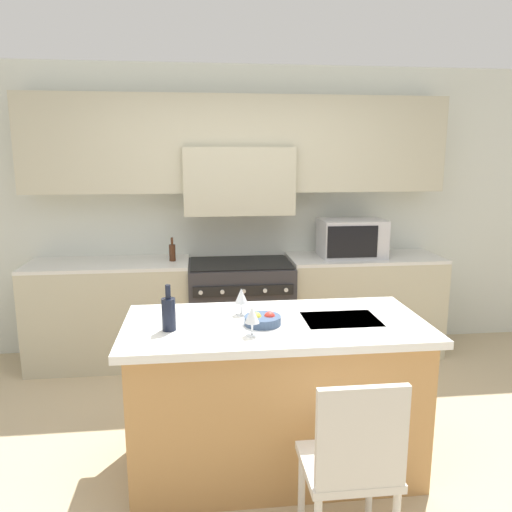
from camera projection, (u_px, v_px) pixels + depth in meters
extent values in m
plane|color=tan|center=(265.00, 470.00, 3.04)|extent=(10.00, 10.00, 0.00)
cube|color=silver|center=(237.00, 211.00, 4.83)|extent=(10.00, 0.06, 2.70)
cube|color=#B2AD93|center=(238.00, 145.00, 4.51)|extent=(3.79, 0.34, 0.85)
cube|color=#B2AD93|center=(238.00, 181.00, 4.54)|extent=(0.99, 0.40, 0.60)
cube|color=#B2AD93|center=(111.00, 314.00, 4.54)|extent=(1.43, 0.62, 0.91)
cube|color=silver|center=(108.00, 264.00, 4.45)|extent=(1.43, 0.62, 0.03)
cube|color=#B2AD93|center=(362.00, 305.00, 4.81)|extent=(1.43, 0.62, 0.91)
cube|color=silver|center=(364.00, 258.00, 4.71)|extent=(1.43, 0.62, 0.03)
cube|color=#2D2D33|center=(240.00, 311.00, 4.66)|extent=(0.94, 0.66, 0.90)
cube|color=black|center=(240.00, 263.00, 4.57)|extent=(0.90, 0.61, 0.01)
cube|color=black|center=(244.00, 291.00, 4.27)|extent=(0.86, 0.02, 0.09)
cylinder|color=silver|center=(201.00, 292.00, 4.21)|extent=(0.04, 0.02, 0.04)
cylinder|color=silver|center=(222.00, 292.00, 4.23)|extent=(0.04, 0.02, 0.04)
cylinder|color=silver|center=(244.00, 291.00, 4.26)|extent=(0.04, 0.02, 0.04)
cylinder|color=silver|center=(265.00, 290.00, 4.28)|extent=(0.04, 0.02, 0.04)
cylinder|color=silver|center=(286.00, 290.00, 4.30)|extent=(0.04, 0.02, 0.04)
cube|color=#B7B7BC|center=(352.00, 238.00, 4.66)|extent=(0.59, 0.40, 0.35)
cube|color=black|center=(353.00, 242.00, 4.46)|extent=(0.46, 0.01, 0.29)
cube|color=#B7844C|center=(275.00, 398.00, 3.02)|extent=(1.66, 0.78, 0.88)
cube|color=white|center=(275.00, 325.00, 2.92)|extent=(1.76, 0.85, 0.04)
cube|color=#2D2D30|center=(341.00, 320.00, 2.96)|extent=(0.44, 0.32, 0.01)
cylinder|color=#B2B2B7|center=(333.00, 310.00, 3.15)|extent=(0.02, 0.02, 0.00)
cube|color=beige|center=(347.00, 466.00, 2.34)|extent=(0.42, 0.40, 0.04)
cube|color=beige|center=(362.00, 438.00, 2.11)|extent=(0.40, 0.04, 0.47)
cylinder|color=beige|center=(302.00, 490.00, 2.53)|extent=(0.04, 0.04, 0.44)
cylinder|color=beige|center=(370.00, 484.00, 2.57)|extent=(0.04, 0.04, 0.44)
cylinder|color=black|center=(169.00, 314.00, 2.76)|extent=(0.08, 0.08, 0.18)
cylinder|color=black|center=(168.00, 292.00, 2.73)|extent=(0.03, 0.03, 0.08)
cylinder|color=white|center=(252.00, 335.00, 2.69)|extent=(0.07, 0.07, 0.01)
cylinder|color=white|center=(252.00, 329.00, 2.69)|extent=(0.01, 0.01, 0.07)
cone|color=white|center=(252.00, 314.00, 2.67)|extent=(0.08, 0.08, 0.09)
cylinder|color=white|center=(241.00, 314.00, 3.05)|extent=(0.07, 0.07, 0.01)
cylinder|color=white|center=(241.00, 308.00, 3.04)|extent=(0.01, 0.01, 0.07)
cone|color=white|center=(241.00, 296.00, 3.02)|extent=(0.08, 0.08, 0.09)
cylinder|color=#384C6B|center=(263.00, 320.00, 2.86)|extent=(0.21, 0.21, 0.05)
sphere|color=gold|center=(256.00, 318.00, 2.85)|extent=(0.07, 0.07, 0.07)
sphere|color=red|center=(270.00, 317.00, 2.86)|extent=(0.07, 0.07, 0.07)
cylinder|color=#422314|center=(172.00, 253.00, 4.48)|extent=(0.06, 0.06, 0.15)
cylinder|color=#422314|center=(172.00, 241.00, 4.46)|extent=(0.02, 0.02, 0.06)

